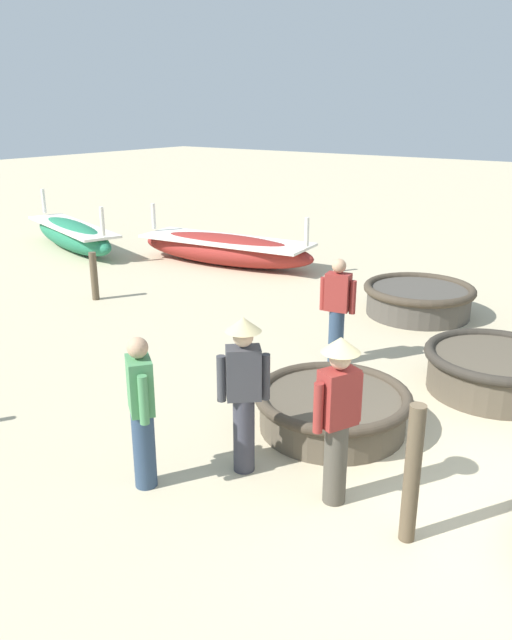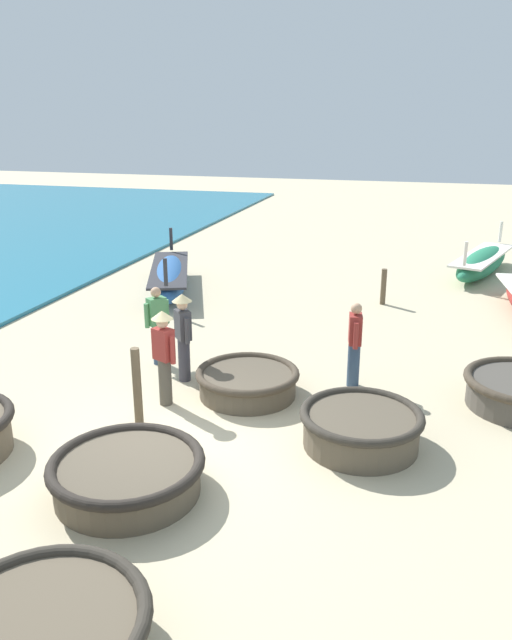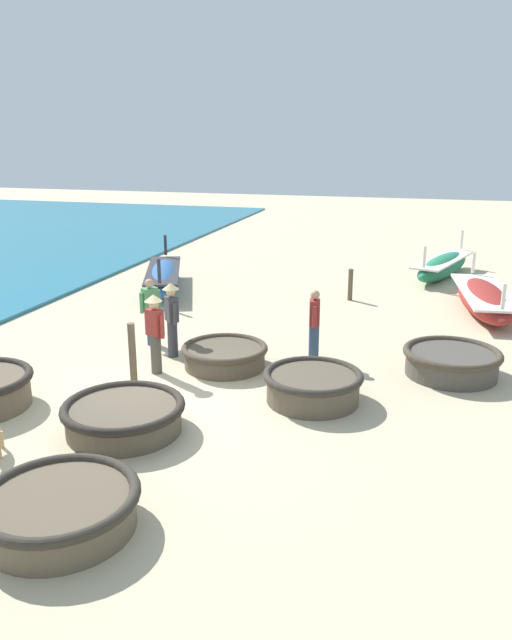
{
  "view_description": "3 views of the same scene",
  "coord_description": "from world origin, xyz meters",
  "views": [
    {
      "loc": [
        -5.1,
        -0.91,
        3.58
      ],
      "look_at": [
        1.16,
        3.61,
        0.92
      ],
      "focal_mm": 35.0,
      "sensor_mm": 36.0,
      "label": 1
    },
    {
      "loc": [
        3.57,
        -7.43,
        4.72
      ],
      "look_at": [
        0.63,
        2.95,
        1.14
      ],
      "focal_mm": 35.0,
      "sensor_mm": 36.0,
      "label": 2
    },
    {
      "loc": [
        4.7,
        -9.55,
        4.74
      ],
      "look_at": [
        1.31,
        2.41,
        1.02
      ],
      "focal_mm": 35.0,
      "sensor_mm": 36.0,
      "label": 3
    }
  ],
  "objects": [
    {
      "name": "ground_plane",
      "position": [
        0.0,
        0.0,
        0.0
      ],
      "size": [
        80.0,
        80.0,
        0.0
      ],
      "primitive_type": "plane",
      "color": "#C6B793"
    },
    {
      "name": "coracle_tilted",
      "position": [
        0.04,
        -1.11,
        0.28
      ],
      "size": [
        2.04,
        2.04,
        0.52
      ],
      "color": "brown",
      "rests_on": "ground"
    },
    {
      "name": "coracle_far_left",
      "position": [
        2.82,
        0.94,
        0.31
      ],
      "size": [
        1.84,
        1.84,
        0.57
      ],
      "color": "brown",
      "rests_on": "ground"
    },
    {
      "name": "coracle_nearest",
      "position": [
        0.52,
        -3.74,
        0.29
      ],
      "size": [
        2.02,
        2.02,
        0.53
      ],
      "color": "brown",
      "rests_on": "ground"
    },
    {
      "name": "coracle_weathered",
      "position": [
        5.29,
        2.98,
        0.3
      ],
      "size": [
        1.97,
        1.97,
        0.55
      ],
      "color": "#4C473F",
      "rests_on": "ground"
    },
    {
      "name": "coracle_front_left",
      "position": [
        0.7,
        2.18,
        0.26
      ],
      "size": [
        1.83,
        1.83,
        0.48
      ],
      "color": "brown",
      "rests_on": "ground"
    },
    {
      "name": "long_boat_blue_hull",
      "position": [
        -3.34,
        8.14,
        0.4
      ],
      "size": [
        2.58,
        4.66,
        1.4
      ],
      "color": "#285693",
      "rests_on": "ground"
    },
    {
      "name": "long_boat_ochre_hull",
      "position": [
        6.24,
        8.16,
        0.37
      ],
      "size": [
        1.76,
        4.68,
        1.29
      ],
      "color": "maroon",
      "rests_on": "ground"
    },
    {
      "name": "long_boat_green_hull",
      "position": [
        5.16,
        12.4,
        0.39
      ],
      "size": [
        2.22,
        4.49,
        1.37
      ],
      "color": "#237551",
      "rests_on": "ground"
    },
    {
      "name": "fisherman_hauling",
      "position": [
        2.43,
        3.09,
        0.84
      ],
      "size": [
        0.28,
        0.52,
        1.57
      ],
      "color": "#2D425B",
      "rests_on": "ground"
    },
    {
      "name": "fisherman_crouching",
      "position": [
        -0.61,
        2.48,
        0.96
      ],
      "size": [
        0.39,
        0.42,
        1.67
      ],
      "color": "#383842",
      "rests_on": "ground"
    },
    {
      "name": "fisherman_by_coracle",
      "position": [
        -1.41,
        3.1,
        0.84
      ],
      "size": [
        0.38,
        0.44,
        1.57
      ],
      "color": "#2D425B",
      "rests_on": "ground"
    },
    {
      "name": "fisherman_standing_left",
      "position": [
        -0.54,
        1.46,
        0.96
      ],
      "size": [
        0.49,
        0.36,
        1.67
      ],
      "color": "#4C473D",
      "rests_on": "ground"
    },
    {
      "name": "mooring_post_mid_beach",
      "position": [
        -0.66,
        0.67,
        0.65
      ],
      "size": [
        0.14,
        0.14,
        1.29
      ],
      "primitive_type": "cylinder",
      "color": "brown",
      "rests_on": "ground"
    },
    {
      "name": "mooring_post_inland",
      "position": [
        2.51,
        8.43,
        0.47
      ],
      "size": [
        0.14,
        0.14,
        0.94
      ],
      "primitive_type": "cylinder",
      "color": "brown",
      "rests_on": "ground"
    }
  ]
}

